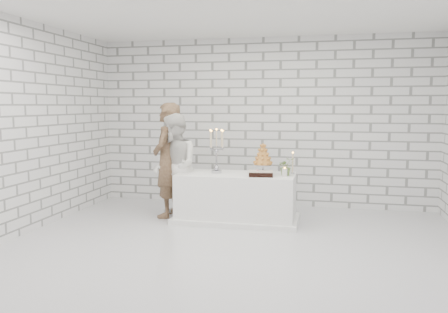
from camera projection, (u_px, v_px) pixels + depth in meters
The scene contains 14 objects.
ground at pixel (236, 245), 5.80m from camera, with size 6.00×5.00×0.01m, color silver.
ceiling at pixel (236, 7), 5.46m from camera, with size 6.00×5.00×0.01m, color white.
wall_back at pixel (263, 122), 8.06m from camera, with size 6.00×0.01×3.00m, color white.
wall_front at pixel (169, 148), 3.21m from camera, with size 6.00×0.01×3.00m, color white.
wall_left at pixel (26, 127), 6.28m from camera, with size 0.01×5.00×3.00m, color white.
cake_table at pixel (236, 198), 6.97m from camera, with size 1.80×0.80×0.75m, color white.
groom at pixel (167, 160), 7.23m from camera, with size 0.67×0.44×1.85m, color #493322.
bride at pixel (175, 166), 7.09m from camera, with size 0.82×0.64×1.68m, color white.
candelabra at pixel (216, 151), 6.97m from camera, with size 0.28×0.28×0.70m, color #A4A3AE, non-canonical shape.
croquembouche at pixel (263, 158), 6.86m from camera, with size 0.32×0.32×0.49m, color #AC6A2C, non-canonical shape.
chocolate_cake at pixel (261, 174), 6.68m from camera, with size 0.35×0.25×0.08m, color black.
pillar_candle at pixel (285, 172), 6.66m from camera, with size 0.08×0.08×0.12m, color white.
extra_taper at pixel (293, 163), 6.92m from camera, with size 0.06×0.06×0.32m, color beige.
flowers at pixel (286, 166), 6.76m from camera, with size 0.24×0.21×0.27m, color #417431.
Camera 1 is at (1.08, -5.53, 1.80)m, focal length 35.95 mm.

